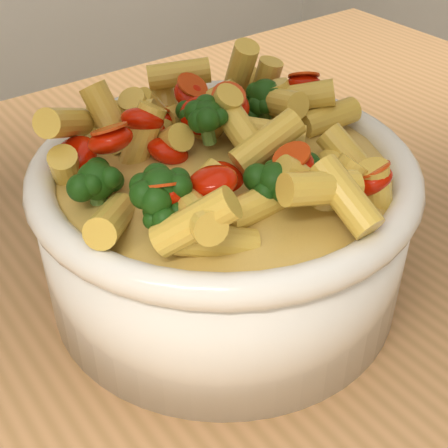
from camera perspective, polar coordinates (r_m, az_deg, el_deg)
table at (r=0.52m, az=-4.99°, el=-16.28°), size 1.20×0.80×0.90m
serving_bowl at (r=0.43m, az=-0.00°, el=0.15°), size 0.25×0.25×0.11m
pasta_salad at (r=0.39m, az=-0.00°, el=8.12°), size 0.20×0.20×0.05m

